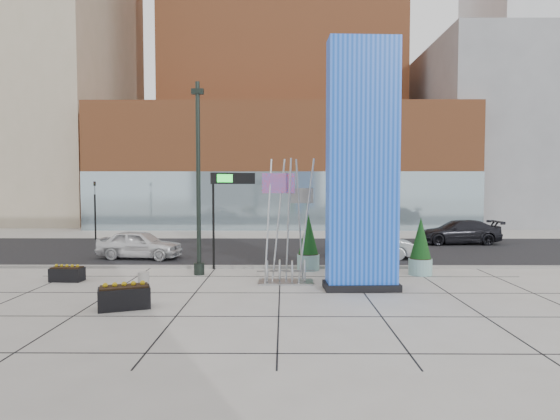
{
  "coord_description": "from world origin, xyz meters",
  "views": [
    {
      "loc": [
        1.14,
        -17.42,
        3.82
      ],
      "look_at": [
        1.0,
        2.0,
        2.8
      ],
      "focal_mm": 30.0,
      "sensor_mm": 36.0,
      "label": 1
    }
  ],
  "objects_px": {
    "lamp_post": "(198,197)",
    "concrete_bollard": "(144,283)",
    "blue_pylon": "(362,170)",
    "overhead_street_sign": "(230,186)",
    "public_art_sculpture": "(286,250)",
    "car_white_west": "(140,245)",
    "car_silver_mid": "(373,245)"
  },
  "relations": [
    {
      "from": "overhead_street_sign",
      "to": "blue_pylon",
      "type": "bearing_deg",
      "value": -59.64
    },
    {
      "from": "car_silver_mid",
      "to": "blue_pylon",
      "type": "bearing_deg",
      "value": 171.79
    },
    {
      "from": "lamp_post",
      "to": "concrete_bollard",
      "type": "relative_size",
      "value": 10.67
    },
    {
      "from": "lamp_post",
      "to": "public_art_sculpture",
      "type": "xyz_separation_m",
      "value": [
        3.73,
        -1.64,
        -2.06
      ]
    },
    {
      "from": "concrete_bollard",
      "to": "car_silver_mid",
      "type": "bearing_deg",
      "value": 40.09
    },
    {
      "from": "concrete_bollard",
      "to": "car_silver_mid",
      "type": "height_order",
      "value": "car_silver_mid"
    },
    {
      "from": "blue_pylon",
      "to": "car_white_west",
      "type": "bearing_deg",
      "value": 142.97
    },
    {
      "from": "blue_pylon",
      "to": "concrete_bollard",
      "type": "xyz_separation_m",
      "value": [
        -7.8,
        -0.76,
        -4.0
      ]
    },
    {
      "from": "lamp_post",
      "to": "public_art_sculpture",
      "type": "bearing_deg",
      "value": -23.72
    },
    {
      "from": "public_art_sculpture",
      "to": "overhead_street_sign",
      "type": "xyz_separation_m",
      "value": [
        -2.56,
        3.03,
        2.5
      ]
    },
    {
      "from": "concrete_bollard",
      "to": "car_silver_mid",
      "type": "distance_m",
      "value": 12.63
    },
    {
      "from": "blue_pylon",
      "to": "car_white_west",
      "type": "distance_m",
      "value": 13.05
    },
    {
      "from": "public_art_sculpture",
      "to": "car_white_west",
      "type": "bearing_deg",
      "value": 142.38
    },
    {
      "from": "car_silver_mid",
      "to": "lamp_post",
      "type": "bearing_deg",
      "value": 124.82
    },
    {
      "from": "public_art_sculpture",
      "to": "overhead_street_sign",
      "type": "height_order",
      "value": "public_art_sculpture"
    },
    {
      "from": "overhead_street_sign",
      "to": "car_white_west",
      "type": "bearing_deg",
      "value": 128.43
    },
    {
      "from": "blue_pylon",
      "to": "concrete_bollard",
      "type": "distance_m",
      "value": 8.8
    },
    {
      "from": "blue_pylon",
      "to": "public_art_sculpture",
      "type": "bearing_deg",
      "value": 154.9
    },
    {
      "from": "lamp_post",
      "to": "public_art_sculpture",
      "type": "height_order",
      "value": "lamp_post"
    },
    {
      "from": "public_art_sculpture",
      "to": "concrete_bollard",
      "type": "xyz_separation_m",
      "value": [
        -5.05,
        -1.9,
        -0.9
      ]
    },
    {
      "from": "blue_pylon",
      "to": "concrete_bollard",
      "type": "height_order",
      "value": "blue_pylon"
    },
    {
      "from": "public_art_sculpture",
      "to": "lamp_post",
      "type": "bearing_deg",
      "value": 156.7
    },
    {
      "from": "blue_pylon",
      "to": "car_white_west",
      "type": "relative_size",
      "value": 2.09
    },
    {
      "from": "overhead_street_sign",
      "to": "car_silver_mid",
      "type": "relative_size",
      "value": 1.03
    },
    {
      "from": "public_art_sculpture",
      "to": "overhead_street_sign",
      "type": "bearing_deg",
      "value": 130.59
    },
    {
      "from": "public_art_sculpture",
      "to": "car_white_west",
      "type": "xyz_separation_m",
      "value": [
        -7.6,
        5.94,
        -0.54
      ]
    },
    {
      "from": "lamp_post",
      "to": "car_silver_mid",
      "type": "distance_m",
      "value": 9.87
    },
    {
      "from": "blue_pylon",
      "to": "overhead_street_sign",
      "type": "xyz_separation_m",
      "value": [
        -5.3,
        4.16,
        -0.61
      ]
    },
    {
      "from": "car_white_west",
      "to": "blue_pylon",
      "type": "bearing_deg",
      "value": -116.24
    },
    {
      "from": "concrete_bollard",
      "to": "car_silver_mid",
      "type": "xyz_separation_m",
      "value": [
        9.66,
        8.13,
        0.32
      ]
    },
    {
      "from": "car_silver_mid",
      "to": "concrete_bollard",
      "type": "bearing_deg",
      "value": 136.03
    },
    {
      "from": "overhead_street_sign",
      "to": "car_white_west",
      "type": "relative_size",
      "value": 1.01
    }
  ]
}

